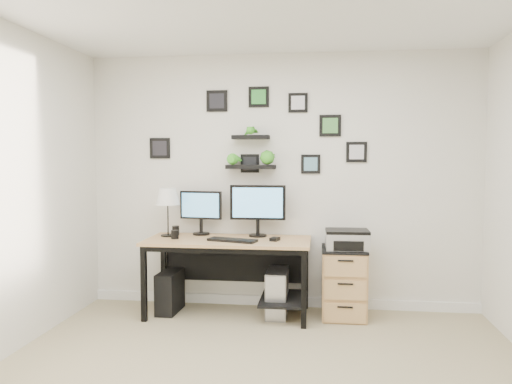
# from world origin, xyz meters

# --- Properties ---
(room) EXTENTS (4.00, 4.00, 4.00)m
(room) POSITION_xyz_m (0.00, 1.98, 0.05)
(room) COLOR tan
(room) RESTS_ON ground
(desk) EXTENTS (1.60, 0.70, 0.75)m
(desk) POSITION_xyz_m (-0.45, 1.67, 0.63)
(desk) COLOR tan
(desk) RESTS_ON ground
(monitor_left) EXTENTS (0.44, 0.19, 0.45)m
(monitor_left) POSITION_xyz_m (-0.81, 1.87, 1.01)
(monitor_left) COLOR black
(monitor_left) RESTS_ON desk
(monitor_right) EXTENTS (0.56, 0.18, 0.52)m
(monitor_right) POSITION_xyz_m (-0.22, 1.83, 1.06)
(monitor_right) COLOR black
(monitor_right) RESTS_ON desk
(keyboard) EXTENTS (0.49, 0.27, 0.02)m
(keyboard) POSITION_xyz_m (-0.42, 1.51, 0.76)
(keyboard) COLOR black
(keyboard) RESTS_ON desk
(mouse) EXTENTS (0.10, 0.12, 0.03)m
(mouse) POSITION_xyz_m (-0.03, 1.59, 0.77)
(mouse) COLOR black
(mouse) RESTS_ON desk
(table_lamp) EXTENTS (0.24, 0.24, 0.49)m
(table_lamp) POSITION_xyz_m (-1.12, 1.74, 1.14)
(table_lamp) COLOR black
(table_lamp) RESTS_ON desk
(mug) EXTENTS (0.08, 0.08, 0.08)m
(mug) POSITION_xyz_m (-1.01, 1.58, 0.79)
(mug) COLOR black
(mug) RESTS_ON desk
(pen_cup) EXTENTS (0.07, 0.07, 0.09)m
(pen_cup) POSITION_xyz_m (-1.07, 1.82, 0.80)
(pen_cup) COLOR black
(pen_cup) RESTS_ON desk
(pc_tower_black) EXTENTS (0.20, 0.41, 0.41)m
(pc_tower_black) POSITION_xyz_m (-1.08, 1.65, 0.20)
(pc_tower_black) COLOR black
(pc_tower_black) RESTS_ON ground
(pc_tower_grey) EXTENTS (0.20, 0.45, 0.45)m
(pc_tower_grey) POSITION_xyz_m (-0.01, 1.67, 0.22)
(pc_tower_grey) COLOR gray
(pc_tower_grey) RESTS_ON ground
(file_cabinet) EXTENTS (0.43, 0.53, 0.67)m
(file_cabinet) POSITION_xyz_m (0.64, 1.72, 0.34)
(file_cabinet) COLOR tan
(file_cabinet) RESTS_ON ground
(printer) EXTENTS (0.42, 0.34, 0.18)m
(printer) POSITION_xyz_m (0.66, 1.68, 0.76)
(printer) COLOR silver
(printer) RESTS_ON file_cabinet
(wall_decor) EXTENTS (2.25, 0.18, 0.89)m
(wall_decor) POSITION_xyz_m (-0.25, 1.93, 1.68)
(wall_decor) COLOR black
(wall_decor) RESTS_ON ground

